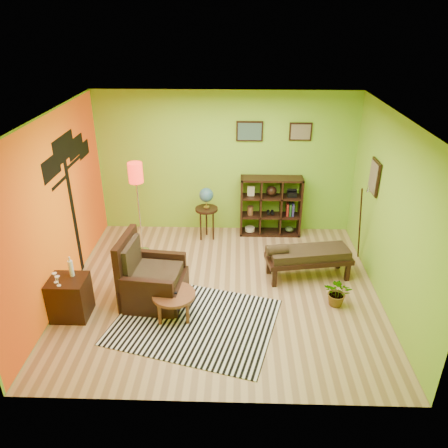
{
  "coord_description": "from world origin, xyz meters",
  "views": [
    {
      "loc": [
        0.22,
        -5.88,
        4.13
      ],
      "look_at": [
        0.03,
        0.31,
        1.05
      ],
      "focal_mm": 35.0,
      "sensor_mm": 36.0,
      "label": 1
    }
  ],
  "objects_px": {
    "coffee_table": "(174,297)",
    "globe_table": "(206,201)",
    "cube_shelf": "(271,206)",
    "potted_plant": "(338,295)",
    "floor_lamp": "(136,181)",
    "bench": "(306,255)",
    "armchair": "(150,282)",
    "side_cabinet": "(70,297)"
  },
  "relations": [
    {
      "from": "side_cabinet",
      "to": "bench",
      "type": "relative_size",
      "value": 0.64
    },
    {
      "from": "armchair",
      "to": "floor_lamp",
      "type": "bearing_deg",
      "value": 106.28
    },
    {
      "from": "floor_lamp",
      "to": "armchair",
      "type": "bearing_deg",
      "value": -73.72
    },
    {
      "from": "globe_table",
      "to": "bench",
      "type": "distance_m",
      "value": 2.25
    },
    {
      "from": "armchair",
      "to": "potted_plant",
      "type": "relative_size",
      "value": 2.38
    },
    {
      "from": "cube_shelf",
      "to": "side_cabinet",
      "type": "bearing_deg",
      "value": -138.69
    },
    {
      "from": "globe_table",
      "to": "cube_shelf",
      "type": "bearing_deg",
      "value": 10.89
    },
    {
      "from": "coffee_table",
      "to": "globe_table",
      "type": "distance_m",
      "value": 2.52
    },
    {
      "from": "coffee_table",
      "to": "cube_shelf",
      "type": "distance_m",
      "value": 3.14
    },
    {
      "from": "side_cabinet",
      "to": "potted_plant",
      "type": "height_order",
      "value": "side_cabinet"
    },
    {
      "from": "globe_table",
      "to": "potted_plant",
      "type": "relative_size",
      "value": 2.31
    },
    {
      "from": "armchair",
      "to": "floor_lamp",
      "type": "relative_size",
      "value": 0.63
    },
    {
      "from": "floor_lamp",
      "to": "potted_plant",
      "type": "distance_m",
      "value": 3.86
    },
    {
      "from": "cube_shelf",
      "to": "bench",
      "type": "bearing_deg",
      "value": -72.91
    },
    {
      "from": "cube_shelf",
      "to": "potted_plant",
      "type": "distance_m",
      "value": 2.55
    },
    {
      "from": "floor_lamp",
      "to": "bench",
      "type": "distance_m",
      "value": 3.19
    },
    {
      "from": "armchair",
      "to": "bench",
      "type": "distance_m",
      "value": 2.6
    },
    {
      "from": "coffee_table",
      "to": "potted_plant",
      "type": "relative_size",
      "value": 1.39
    },
    {
      "from": "armchair",
      "to": "bench",
      "type": "relative_size",
      "value": 0.74
    },
    {
      "from": "cube_shelf",
      "to": "floor_lamp",
      "type": "bearing_deg",
      "value": -161.26
    },
    {
      "from": "globe_table",
      "to": "armchair",
      "type": "bearing_deg",
      "value": -109.69
    },
    {
      "from": "floor_lamp",
      "to": "potted_plant",
      "type": "height_order",
      "value": "floor_lamp"
    },
    {
      "from": "armchair",
      "to": "globe_table",
      "type": "height_order",
      "value": "armchair"
    },
    {
      "from": "cube_shelf",
      "to": "coffee_table",
      "type": "bearing_deg",
      "value": -120.5
    },
    {
      "from": "floor_lamp",
      "to": "coffee_table",
      "type": "bearing_deg",
      "value": -65.44
    },
    {
      "from": "side_cabinet",
      "to": "cube_shelf",
      "type": "distance_m",
      "value": 4.15
    },
    {
      "from": "cube_shelf",
      "to": "potted_plant",
      "type": "bearing_deg",
      "value": -69.55
    },
    {
      "from": "armchair",
      "to": "side_cabinet",
      "type": "height_order",
      "value": "armchair"
    },
    {
      "from": "coffee_table",
      "to": "armchair",
      "type": "bearing_deg",
      "value": 137.51
    },
    {
      "from": "coffee_table",
      "to": "potted_plant",
      "type": "bearing_deg",
      "value": 7.76
    },
    {
      "from": "side_cabinet",
      "to": "globe_table",
      "type": "relative_size",
      "value": 0.89
    },
    {
      "from": "globe_table",
      "to": "cube_shelf",
      "type": "height_order",
      "value": "cube_shelf"
    },
    {
      "from": "bench",
      "to": "potted_plant",
      "type": "bearing_deg",
      "value": -63.07
    },
    {
      "from": "side_cabinet",
      "to": "bench",
      "type": "distance_m",
      "value": 3.78
    },
    {
      "from": "side_cabinet",
      "to": "cube_shelf",
      "type": "bearing_deg",
      "value": 41.31
    },
    {
      "from": "coffee_table",
      "to": "armchair",
      "type": "distance_m",
      "value": 0.57
    },
    {
      "from": "floor_lamp",
      "to": "bench",
      "type": "bearing_deg",
      "value": -14.55
    },
    {
      "from": "bench",
      "to": "cube_shelf",
      "type": "bearing_deg",
      "value": 107.09
    },
    {
      "from": "globe_table",
      "to": "potted_plant",
      "type": "bearing_deg",
      "value": -44.55
    },
    {
      "from": "floor_lamp",
      "to": "cube_shelf",
      "type": "bearing_deg",
      "value": 18.74
    },
    {
      "from": "bench",
      "to": "side_cabinet",
      "type": "bearing_deg",
      "value": -162.34
    },
    {
      "from": "side_cabinet",
      "to": "coffee_table",
      "type": "bearing_deg",
      "value": 1.49
    }
  ]
}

